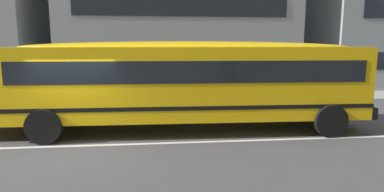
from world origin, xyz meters
The scene contains 4 objects.
ground_plane centered at (0.00, 0.00, 0.00)m, with size 400.00×400.00×0.00m, color #424244.
sidewalk_far centered at (0.00, 8.34, 0.01)m, with size 120.00×3.00×0.01m, color gray.
lane_centreline centered at (0.00, 0.00, 0.00)m, with size 110.00×0.16×0.01m, color silver.
school_bus centered at (3.31, 1.54, 1.80)m, with size 13.63×3.40×3.04m.
Camera 1 is at (2.52, -9.34, 2.90)m, focal length 30.12 mm.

